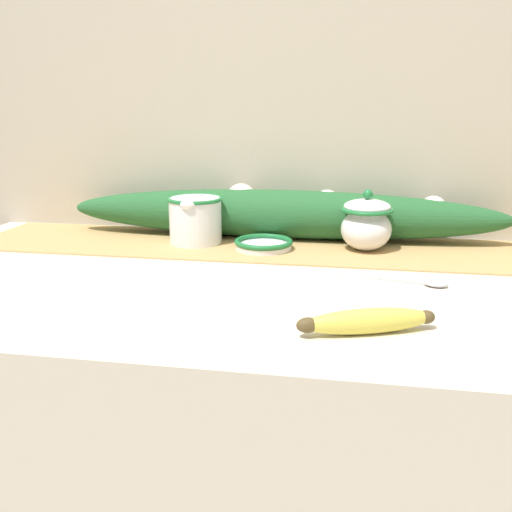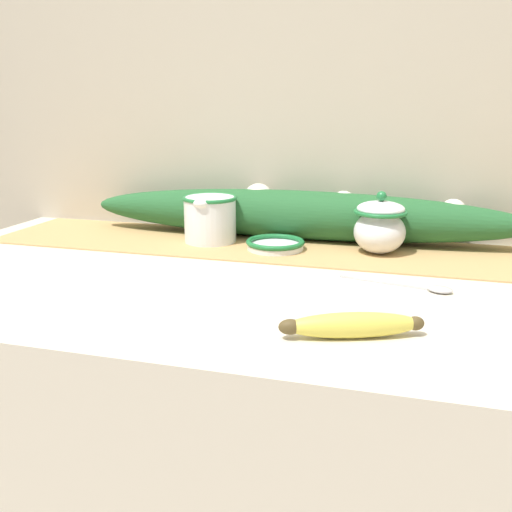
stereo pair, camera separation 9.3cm
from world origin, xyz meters
TOP-DOWN VIEW (x-y plane):
  - countertop at (0.00, 0.00)m, footprint 1.40×0.72m
  - back_wall at (0.00, 0.38)m, footprint 2.20×0.04m
  - table_runner at (0.00, 0.21)m, footprint 1.29×0.27m
  - cream_pitcher at (-0.17, 0.22)m, footprint 0.12×0.13m
  - sugar_bowl at (0.18, 0.21)m, footprint 0.10×0.10m
  - small_dish at (-0.02, 0.19)m, footprint 0.12×0.12m
  - banana at (0.18, -0.22)m, footprint 0.18×0.09m
  - spoon at (0.28, 0.01)m, footprint 0.19×0.06m
  - poinsettia_garland at (0.00, 0.30)m, footprint 0.97×0.12m

SIDE VIEW (x-z plane):
  - countertop at x=0.00m, z-range 0.00..0.88m
  - table_runner at x=0.00m, z-range 0.88..0.88m
  - spoon at x=0.28m, z-range 0.88..0.89m
  - small_dish at x=-0.02m, z-range 0.88..0.90m
  - banana at x=0.18m, z-range 0.88..0.91m
  - cream_pitcher at x=-0.17m, z-range 0.89..0.99m
  - poinsettia_garland at x=0.00m, z-range 0.88..0.99m
  - sugar_bowl at x=0.18m, z-range 0.88..1.00m
  - back_wall at x=0.00m, z-range 0.00..2.40m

